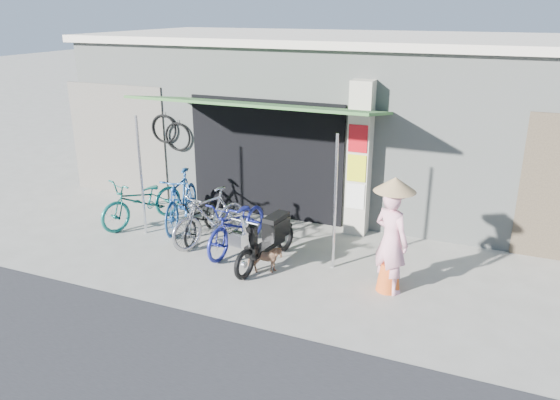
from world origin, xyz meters
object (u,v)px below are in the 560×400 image
at_px(bike_navy, 238,224).
at_px(bike_teal, 143,201).
at_px(nun, 391,237).
at_px(bike_blue, 181,200).
at_px(bike_black, 201,217).
at_px(street_dog, 265,260).
at_px(bike_silver, 210,217).
at_px(moped, 267,239).

bearing_deg(bike_navy, bike_teal, 176.43).
relative_size(bike_navy, nun, 1.00).
distance_m(bike_blue, bike_black, 0.75).
bearing_deg(street_dog, bike_black, 38.47).
bearing_deg(bike_blue, bike_teal, -179.58).
height_order(bike_black, bike_navy, bike_navy).
distance_m(bike_black, nun, 3.92).
bearing_deg(bike_blue, street_dog, -41.11).
relative_size(bike_teal, bike_silver, 1.09).
xyz_separation_m(bike_navy, nun, (2.90, -0.47, 0.43)).
height_order(bike_black, moped, moped).
relative_size(bike_teal, street_dog, 3.30).
relative_size(street_dog, nun, 0.31).
height_order(bike_blue, street_dog, bike_blue).
height_order(bike_silver, moped, bike_silver).
height_order(bike_teal, nun, nun).
relative_size(bike_blue, bike_navy, 1.01).
relative_size(bike_teal, bike_black, 1.23).
bearing_deg(bike_navy, nun, -4.16).
bearing_deg(bike_blue, nun, -26.77).
bearing_deg(moped, street_dog, -62.89).
xyz_separation_m(bike_black, bike_navy, (0.92, -0.23, 0.09)).
height_order(bike_blue, bike_navy, bike_blue).
height_order(bike_navy, nun, nun).
bearing_deg(bike_navy, bike_black, 171.04).
distance_m(bike_blue, street_dog, 2.75).
bearing_deg(bike_blue, bike_navy, -33.45).
distance_m(bike_navy, moped, 0.81).
bearing_deg(bike_black, bike_blue, 144.04).
bearing_deg(street_dog, bike_teal, 47.85).
distance_m(bike_navy, nun, 2.97).
distance_m(bike_teal, bike_navy, 2.40).
xyz_separation_m(bike_teal, nun, (5.27, -0.82, 0.42)).
height_order(street_dog, nun, nun).
bearing_deg(nun, bike_blue, 16.61).
xyz_separation_m(bike_teal, bike_blue, (0.80, 0.20, 0.07)).
distance_m(bike_silver, street_dog, 1.68).
relative_size(bike_silver, bike_navy, 0.93).
height_order(bike_teal, bike_silver, bike_silver).
height_order(bike_teal, bike_black, bike_teal).
relative_size(bike_blue, bike_silver, 1.08).
relative_size(bike_navy, moped, 1.04).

